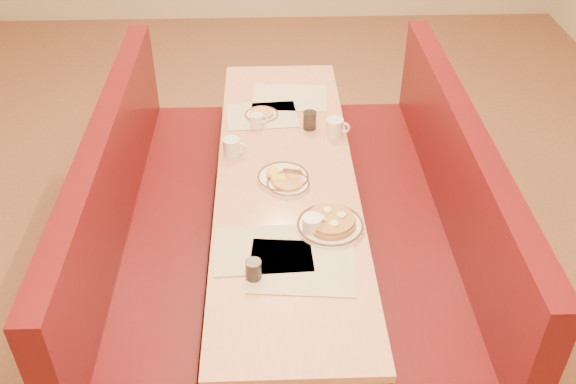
{
  "coord_description": "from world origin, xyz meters",
  "views": [
    {
      "loc": [
        -0.09,
        -2.66,
        2.63
      ],
      "look_at": [
        0.0,
        -0.28,
        0.85
      ],
      "focal_mm": 40.0,
      "sensor_mm": 36.0,
      "label": 1
    }
  ],
  "objects_px": {
    "pancake_plate": "(330,224)",
    "coffee_mug_c": "(335,127)",
    "coffee_mug_a": "(313,225)",
    "diner_table": "(286,231)",
    "coffee_mug_b": "(232,147)",
    "eggs_plate": "(282,177)",
    "coffee_mug_d": "(257,121)",
    "soda_tumbler_mid": "(310,120)",
    "soda_tumbler_near": "(254,270)",
    "booth_right": "(420,230)",
    "booth_left": "(151,236)"
  },
  "relations": [
    {
      "from": "pancake_plate",
      "to": "coffee_mug_a",
      "type": "relative_size",
      "value": 2.53
    },
    {
      "from": "diner_table",
      "to": "pancake_plate",
      "type": "xyz_separation_m",
      "value": [
        0.19,
        -0.43,
        0.4
      ]
    },
    {
      "from": "coffee_mug_a",
      "to": "soda_tumbler_mid",
      "type": "bearing_deg",
      "value": 72.42
    },
    {
      "from": "coffee_mug_b",
      "to": "soda_tumbler_mid",
      "type": "relative_size",
      "value": 1.21
    },
    {
      "from": "soda_tumbler_near",
      "to": "coffee_mug_d",
      "type": "bearing_deg",
      "value": 89.46
    },
    {
      "from": "booth_left",
      "to": "soda_tumbler_near",
      "type": "height_order",
      "value": "booth_left"
    },
    {
      "from": "diner_table",
      "to": "eggs_plate",
      "type": "xyz_separation_m",
      "value": [
        -0.02,
        -0.04,
        0.39
      ]
    },
    {
      "from": "booth_right",
      "to": "soda_tumbler_mid",
      "type": "xyz_separation_m",
      "value": [
        -0.58,
        0.45,
        0.44
      ]
    },
    {
      "from": "soda_tumbler_near",
      "to": "diner_table",
      "type": "bearing_deg",
      "value": 77.9
    },
    {
      "from": "coffee_mug_c",
      "to": "pancake_plate",
      "type": "bearing_deg",
      "value": -91.5
    },
    {
      "from": "coffee_mug_d",
      "to": "booth_left",
      "type": "bearing_deg",
      "value": -162.18
    },
    {
      "from": "pancake_plate",
      "to": "soda_tumbler_near",
      "type": "relative_size",
      "value": 3.37
    },
    {
      "from": "diner_table",
      "to": "booth_left",
      "type": "bearing_deg",
      "value": 180.0
    },
    {
      "from": "coffee_mug_b",
      "to": "soda_tumbler_mid",
      "type": "distance_m",
      "value": 0.5
    },
    {
      "from": "coffee_mug_d",
      "to": "soda_tumbler_mid",
      "type": "height_order",
      "value": "soda_tumbler_mid"
    },
    {
      "from": "booth_left",
      "to": "booth_right",
      "type": "relative_size",
      "value": 1.0
    },
    {
      "from": "soda_tumbler_mid",
      "to": "coffee_mug_b",
      "type": "bearing_deg",
      "value": -148.79
    },
    {
      "from": "coffee_mug_c",
      "to": "soda_tumbler_mid",
      "type": "relative_size",
      "value": 1.3
    },
    {
      "from": "booth_right",
      "to": "coffee_mug_c",
      "type": "relative_size",
      "value": 18.64
    },
    {
      "from": "eggs_plate",
      "to": "coffee_mug_a",
      "type": "xyz_separation_m",
      "value": [
        0.12,
        -0.42,
        0.03
      ]
    },
    {
      "from": "pancake_plate",
      "to": "coffee_mug_c",
      "type": "distance_m",
      "value": 0.8
    },
    {
      "from": "eggs_plate",
      "to": "coffee_mug_a",
      "type": "height_order",
      "value": "coffee_mug_a"
    },
    {
      "from": "booth_right",
      "to": "eggs_plate",
      "type": "bearing_deg",
      "value": -176.95
    },
    {
      "from": "diner_table",
      "to": "coffee_mug_a",
      "type": "xyz_separation_m",
      "value": [
        0.1,
        -0.46,
        0.42
      ]
    },
    {
      "from": "pancake_plate",
      "to": "eggs_plate",
      "type": "relative_size",
      "value": 1.17
    },
    {
      "from": "booth_left",
      "to": "coffee_mug_a",
      "type": "bearing_deg",
      "value": -29.0
    },
    {
      "from": "soda_tumbler_near",
      "to": "booth_left",
      "type": "bearing_deg",
      "value": 127.82
    },
    {
      "from": "booth_right",
      "to": "pancake_plate",
      "type": "xyz_separation_m",
      "value": [
        -0.55,
        -0.43,
        0.41
      ]
    },
    {
      "from": "soda_tumbler_mid",
      "to": "pancake_plate",
      "type": "bearing_deg",
      "value": -87.47
    },
    {
      "from": "diner_table",
      "to": "booth_right",
      "type": "distance_m",
      "value": 0.73
    },
    {
      "from": "booth_left",
      "to": "soda_tumbler_near",
      "type": "relative_size",
      "value": 26.92
    },
    {
      "from": "coffee_mug_b",
      "to": "eggs_plate",
      "type": "bearing_deg",
      "value": -27.08
    },
    {
      "from": "coffee_mug_a",
      "to": "coffee_mug_b",
      "type": "bearing_deg",
      "value": 105.25
    },
    {
      "from": "coffee_mug_b",
      "to": "soda_tumbler_mid",
      "type": "xyz_separation_m",
      "value": [
        0.42,
        0.26,
        0.0
      ]
    },
    {
      "from": "soda_tumbler_near",
      "to": "soda_tumbler_mid",
      "type": "xyz_separation_m",
      "value": [
        0.31,
        1.19,
        0.01
      ]
    },
    {
      "from": "coffee_mug_a",
      "to": "coffee_mug_c",
      "type": "distance_m",
      "value": 0.85
    },
    {
      "from": "diner_table",
      "to": "coffee_mug_d",
      "type": "distance_m",
      "value": 0.65
    },
    {
      "from": "coffee_mug_a",
      "to": "eggs_plate",
      "type": "bearing_deg",
      "value": 91.47
    },
    {
      "from": "coffee_mug_d",
      "to": "soda_tumbler_mid",
      "type": "bearing_deg",
      "value": -26.46
    },
    {
      "from": "booth_left",
      "to": "coffee_mug_b",
      "type": "height_order",
      "value": "booth_left"
    },
    {
      "from": "booth_left",
      "to": "soda_tumbler_near",
      "type": "xyz_separation_m",
      "value": [
        0.57,
        -0.74,
        0.43
      ]
    },
    {
      "from": "eggs_plate",
      "to": "coffee_mug_a",
      "type": "bearing_deg",
      "value": -73.66
    },
    {
      "from": "diner_table",
      "to": "pancake_plate",
      "type": "height_order",
      "value": "pancake_plate"
    },
    {
      "from": "coffee_mug_c",
      "to": "coffee_mug_d",
      "type": "distance_m",
      "value": 0.44
    },
    {
      "from": "coffee_mug_a",
      "to": "coffee_mug_c",
      "type": "bearing_deg",
      "value": 62.95
    },
    {
      "from": "booth_left",
      "to": "coffee_mug_b",
      "type": "relative_size",
      "value": 19.97
    },
    {
      "from": "diner_table",
      "to": "booth_left",
      "type": "xyz_separation_m",
      "value": [
        -0.73,
        0.0,
        -0.01
      ]
    },
    {
      "from": "coffee_mug_a",
      "to": "soda_tumbler_near",
      "type": "relative_size",
      "value": 1.33
    },
    {
      "from": "coffee_mug_b",
      "to": "coffee_mug_c",
      "type": "bearing_deg",
      "value": 32.34
    },
    {
      "from": "coffee_mug_a",
      "to": "coffee_mug_c",
      "type": "height_order",
      "value": "coffee_mug_c"
    }
  ]
}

